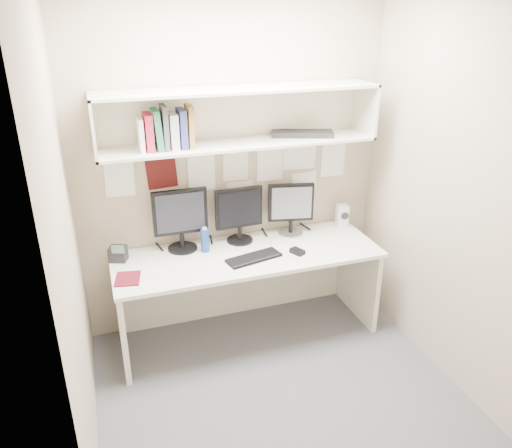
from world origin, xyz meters
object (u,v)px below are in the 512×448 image
object	(u,v)px
monitor_right	(291,207)
keyboard	(254,258)
maroon_notebook	(128,279)
desk_phone	(118,254)
monitor_center	(239,212)
speaker	(342,216)
desk	(248,294)
monitor_left	(180,217)

from	to	relation	value
monitor_right	keyboard	bearing A→B (deg)	-129.51
maroon_notebook	desk_phone	xyz separation A→B (m)	(-0.04, 0.30, 0.05)
monitor_center	keyboard	distance (m)	0.41
monitor_center	monitor_right	size ratio (longest dim) A/B	1.03
monitor_center	keyboard	xyz separation A→B (m)	(0.01, -0.34, -0.23)
monitor_center	speaker	xyz separation A→B (m)	(0.90, -0.00, -0.15)
desk	desk_phone	size ratio (longest dim) A/B	13.49
keyboard	maroon_notebook	bearing A→B (deg)	167.75
monitor_left	monitor_right	world-z (taller)	monitor_left
monitor_right	speaker	xyz separation A→B (m)	(0.46, -0.00, -0.14)
speaker	maroon_notebook	bearing A→B (deg)	-156.50
desk	speaker	xyz separation A→B (m)	(0.90, 0.22, 0.46)
speaker	monitor_center	bearing A→B (deg)	-167.56
keyboard	desk_phone	size ratio (longest dim) A/B	2.77
desk	keyboard	size ratio (longest dim) A/B	4.86
monitor_center	desk_phone	distance (m)	0.95
desk	monitor_left	size ratio (longest dim) A/B	4.20
keyboard	speaker	size ratio (longest dim) A/B	2.18
monitor_left	monitor_right	xyz separation A→B (m)	(0.89, 0.00, -0.02)
monitor_center	maroon_notebook	distance (m)	0.99
speaker	monitor_right	bearing A→B (deg)	-167.67
desk	desk_phone	distance (m)	1.03
maroon_notebook	desk_phone	distance (m)	0.31
desk	monitor_right	world-z (taller)	monitor_right
desk	keyboard	distance (m)	0.39
desk_phone	keyboard	bearing A→B (deg)	4.12
monitor_left	monitor_center	world-z (taller)	monitor_left
desk	monitor_left	distance (m)	0.80
monitor_left	desk_phone	bearing A→B (deg)	-174.43
maroon_notebook	keyboard	bearing A→B (deg)	11.60
speaker	desk_phone	world-z (taller)	speaker
desk_phone	desk	bearing A→B (deg)	10.72
monitor_center	monitor_right	xyz separation A→B (m)	(0.43, 0.00, -0.01)
monitor_center	desk_phone	xyz separation A→B (m)	(-0.93, -0.05, -0.18)
monitor_left	keyboard	world-z (taller)	monitor_left
keyboard	maroon_notebook	distance (m)	0.91
desk	speaker	world-z (taller)	speaker
keyboard	speaker	distance (m)	0.95
monitor_right	speaker	distance (m)	0.49
monitor_right	maroon_notebook	xyz separation A→B (m)	(-1.33, -0.35, -0.23)
keyboard	speaker	bearing A→B (deg)	7.70
keyboard	desk	bearing A→B (deg)	83.55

